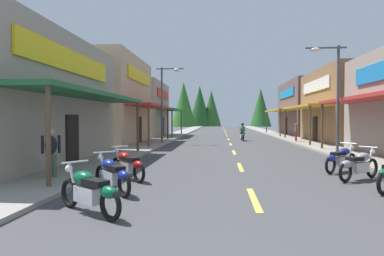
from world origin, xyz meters
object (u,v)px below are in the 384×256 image
object	(u,v)px
motorcycle_parked_right_2	(359,165)
pedestrian_by_shop	(296,132)
motorcycle_parked_left_0	(89,190)
motorcycle_parked_left_1	(112,174)
rider_cruising_lead	(242,133)
motorcycle_parked_right_3	(341,159)
streetlamp_right	(332,84)
motorcycle_parked_left_2	(127,164)
streetlamp_left	(166,94)
pedestrian_browsing	(51,151)

from	to	relation	value
motorcycle_parked_right_2	pedestrian_by_shop	size ratio (longest dim) A/B	1.12
motorcycle_parked_left_0	motorcycle_parked_left_1	distance (m)	1.98
rider_cruising_lead	motorcycle_parked_right_3	bearing A→B (deg)	-174.10
motorcycle_parked_left_1	streetlamp_right	bearing A→B (deg)	-84.29
motorcycle_parked_left_2	motorcycle_parked_left_0	bearing A→B (deg)	140.65
rider_cruising_lead	pedestrian_by_shop	size ratio (longest dim) A/B	1.38
motorcycle_parked_left_0	pedestrian_by_shop	size ratio (longest dim) A/B	1.14
motorcycle_parked_right_2	rider_cruising_lead	world-z (taller)	rider_cruising_lead
motorcycle_parked_left_0	rider_cruising_lead	distance (m)	23.50
motorcycle_parked_right_2	motorcycle_parked_left_0	bearing A→B (deg)	173.61
streetlamp_left	motorcycle_parked_left_0	xyz separation A→B (m)	(1.41, -18.53, -3.31)
motorcycle_parked_right_3	pedestrian_by_shop	xyz separation A→B (m)	(1.75, 15.06, 0.40)
rider_cruising_lead	motorcycle_parked_right_2	bearing A→B (deg)	-174.82
motorcycle_parked_left_1	rider_cruising_lead	world-z (taller)	rider_cruising_lead
motorcycle_parked_right_2	motorcycle_parked_right_3	distance (m)	1.60
motorcycle_parked_left_1	motorcycle_parked_left_2	bearing A→B (deg)	-37.95
motorcycle_parked_right_2	pedestrian_by_shop	bearing A→B (deg)	45.54
motorcycle_parked_left_2	streetlamp_left	bearing A→B (deg)	-39.24
streetlamp_right	motorcycle_parked_left_2	size ratio (longest dim) A/B	3.48
streetlamp_right	motorcycle_parked_left_0	size ratio (longest dim) A/B	3.18
motorcycle_parked_right_3	pedestrian_browsing	size ratio (longest dim) A/B	0.99
motorcycle_parked_left_2	rider_cruising_lead	xyz separation A→B (m)	(4.90, 19.21, 0.17)
motorcycle_parked_right_2	motorcycle_parked_left_2	bearing A→B (deg)	145.79
motorcycle_parked_left_0	rider_cruising_lead	world-z (taller)	rider_cruising_lead
streetlamp_right	motorcycle_parked_left_1	xyz separation A→B (m)	(-8.47, -9.12, -3.23)
rider_cruising_lead	pedestrian_browsing	xyz separation A→B (m)	(-7.18, -19.65, 0.29)
pedestrian_by_shop	motorcycle_parked_right_2	bearing A→B (deg)	-79.80
rider_cruising_lead	pedestrian_browsing	distance (m)	20.92
streetlamp_right	pedestrian_browsing	world-z (taller)	streetlamp_right
streetlamp_left	motorcycle_parked_right_2	distance (m)	16.79
motorcycle_parked_left_1	motorcycle_parked_left_2	size ratio (longest dim) A/B	1.03
motorcycle_parked_left_2	pedestrian_browsing	size ratio (longest dim) A/B	0.99
motorcycle_parked_right_2	pedestrian_browsing	xyz separation A→B (m)	(-9.55, -0.98, 0.46)
streetlamp_left	motorcycle_parked_right_3	size ratio (longest dim) A/B	3.55
streetlamp_left	rider_cruising_lead	size ratio (longest dim) A/B	2.70
streetlamp_left	motorcycle_parked_left_0	size ratio (longest dim) A/B	3.26
streetlamp_left	motorcycle_parked_left_2	size ratio (longest dim) A/B	3.57
motorcycle_parked_left_1	rider_cruising_lead	xyz separation A→B (m)	(4.79, 21.07, 0.17)
streetlamp_left	streetlamp_right	bearing A→B (deg)	-37.50
streetlamp_left	motorcycle_parked_left_0	bearing A→B (deg)	-85.65
pedestrian_by_shop	pedestrian_browsing	world-z (taller)	pedestrian_browsing
pedestrian_browsing	motorcycle_parked_left_2	bearing A→B (deg)	-115.63
motorcycle_parked_left_0	motorcycle_parked_right_3	bearing A→B (deg)	-102.77
motorcycle_parked_left_0	motorcycle_parked_left_2	xyz separation A→B (m)	(-0.29, 3.84, 0.00)
motorcycle_parked_left_1	motorcycle_parked_left_2	distance (m)	1.87
streetlamp_right	rider_cruising_lead	distance (m)	12.88
motorcycle_parked_left_2	rider_cruising_lead	distance (m)	19.82
streetlamp_right	motorcycle_parked_right_2	size ratio (longest dim) A/B	3.24
pedestrian_browsing	motorcycle_parked_left_1	bearing A→B (deg)	-157.32
motorcycle_parked_left_0	pedestrian_by_shop	distance (m)	22.78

